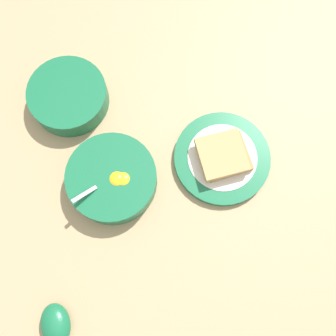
{
  "coord_description": "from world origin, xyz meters",
  "views": [
    {
      "loc": [
        0.09,
        0.05,
        0.77
      ],
      "look_at": [
        -0.1,
        0.01,
        0.02
      ],
      "focal_mm": 42.0,
      "sensor_mm": 36.0,
      "label": 1
    }
  ],
  "objects_px": {
    "egg_bowl": "(112,179)",
    "toast_plate": "(222,158)",
    "soup_spoon": "(57,332)",
    "toast_sandwich": "(224,156)",
    "congee_bowl": "(68,96)"
  },
  "relations": [
    {
      "from": "toast_plate",
      "to": "congee_bowl",
      "type": "relative_size",
      "value": 1.2
    },
    {
      "from": "congee_bowl",
      "to": "soup_spoon",
      "type": "bearing_deg",
      "value": 12.95
    },
    {
      "from": "egg_bowl",
      "to": "toast_plate",
      "type": "height_order",
      "value": "egg_bowl"
    },
    {
      "from": "toast_plate",
      "to": "congee_bowl",
      "type": "height_order",
      "value": "congee_bowl"
    },
    {
      "from": "toast_plate",
      "to": "toast_sandwich",
      "type": "bearing_deg",
      "value": 9.65
    },
    {
      "from": "soup_spoon",
      "to": "congee_bowl",
      "type": "height_order",
      "value": "congee_bowl"
    },
    {
      "from": "toast_sandwich",
      "to": "soup_spoon",
      "type": "distance_m",
      "value": 0.45
    },
    {
      "from": "soup_spoon",
      "to": "toast_sandwich",
      "type": "bearing_deg",
      "value": 148.56
    },
    {
      "from": "toast_sandwich",
      "to": "congee_bowl",
      "type": "bearing_deg",
      "value": -100.42
    },
    {
      "from": "toast_sandwich",
      "to": "congee_bowl",
      "type": "relative_size",
      "value": 0.78
    },
    {
      "from": "toast_sandwich",
      "to": "egg_bowl",
      "type": "bearing_deg",
      "value": -66.26
    },
    {
      "from": "soup_spoon",
      "to": "toast_plate",
      "type": "bearing_deg",
      "value": 148.72
    },
    {
      "from": "toast_plate",
      "to": "congee_bowl",
      "type": "xyz_separation_m",
      "value": [
        -0.06,
        -0.34,
        0.02
      ]
    },
    {
      "from": "congee_bowl",
      "to": "egg_bowl",
      "type": "bearing_deg",
      "value": 40.99
    },
    {
      "from": "egg_bowl",
      "to": "soup_spoon",
      "type": "relative_size",
      "value": 1.07
    }
  ]
}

